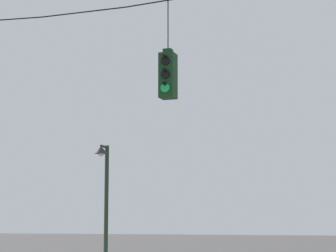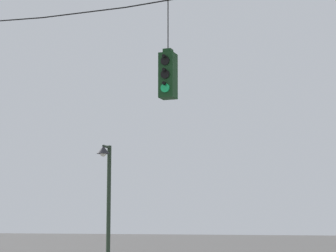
{
  "view_description": "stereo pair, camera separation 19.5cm",
  "coord_description": "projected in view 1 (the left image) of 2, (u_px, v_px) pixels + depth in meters",
  "views": [
    {
      "loc": [
        6.89,
        -13.8,
        2.23
      ],
      "look_at": [
        2.15,
        -0.45,
        4.31
      ],
      "focal_mm": 70.0,
      "sensor_mm": 36.0,
      "label": 1
    },
    {
      "loc": [
        7.07,
        -13.73,
        2.23
      ],
      "look_at": [
        2.15,
        -0.45,
        4.31
      ],
      "focal_mm": 70.0,
      "sensor_mm": 36.0,
      "label": 2
    }
  ],
  "objects": [
    {
      "name": "street_lamp",
      "position": [
        104.0,
        196.0,
        18.72
      ],
      "size": [
        0.37,
        0.66,
        4.44
      ],
      "color": "#233323",
      "rests_on": "ground_plane"
    },
    {
      "name": "span_wire",
      "position": [
        83.0,
        4.0,
        15.46
      ],
      "size": [
        15.4,
        0.03,
        0.61
      ],
      "color": "black"
    },
    {
      "name": "traffic_light_near_right_pole",
      "position": [
        168.0,
        75.0,
        14.48
      ],
      "size": [
        0.34,
        0.58,
        2.24
      ],
      "color": "#143819"
    }
  ]
}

